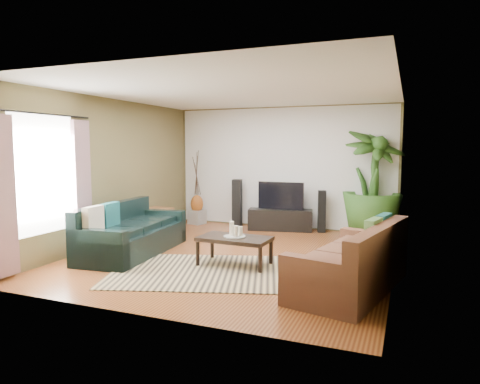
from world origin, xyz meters
The scene contains 28 objects.
floor centered at (0.00, 0.00, 0.00)m, with size 5.50×5.50×0.00m, color brown.
ceiling centered at (0.00, 0.00, 2.70)m, with size 5.50×5.50×0.00m, color white.
wall_back centered at (0.00, 2.75, 1.35)m, with size 5.00×5.00×0.00m, color brown.
wall_front centered at (0.00, -2.75, 1.35)m, with size 5.00×5.00×0.00m, color brown.
wall_left centered at (-2.50, 0.00, 1.35)m, with size 5.50×5.50×0.00m, color brown.
wall_right centered at (2.50, 0.00, 1.35)m, with size 5.50×5.50×0.00m, color brown.
backwall_panel centered at (0.00, 2.74, 1.35)m, with size 4.90×4.90×0.00m, color white.
window_pane centered at (-2.48, -1.60, 1.40)m, with size 1.80×1.80×0.00m, color white.
curtain_near centered at (-2.43, -2.35, 1.15)m, with size 0.08×0.35×2.20m, color gray.
curtain_far centered at (-2.43, -0.85, 1.15)m, with size 0.08×0.35×2.20m, color gray.
curtain_rod centered at (-2.43, -1.60, 2.30)m, with size 0.03×0.03×1.90m, color black.
sofa_left centered at (-1.68, -0.50, 0.42)m, with size 2.24×0.96×0.85m, color black.
sofa_right centered at (2.00, -1.04, 0.42)m, with size 2.05×0.92×0.85m, color brown.
area_rug centered at (-0.11, -1.05, 0.01)m, with size 2.59×1.83×0.01m, color tan.
coffee_table centered at (0.21, -0.56, 0.22)m, with size 1.08×0.59×0.44m, color black.
candle_tray centered at (0.21, -0.56, 0.45)m, with size 0.34×0.34×0.01m, color gray.
candle_tall centered at (0.15, -0.53, 0.57)m, with size 0.07×0.07×0.22m, color silver.
candle_mid centered at (0.25, -0.60, 0.54)m, with size 0.07×0.07×0.17m, color beige.
candle_short centered at (0.28, -0.50, 0.53)m, with size 0.07×0.07×0.14m, color silver.
tv_stand centered at (0.08, 2.38, 0.23)m, with size 1.38×0.41×0.46m, color black.
television centered at (0.08, 2.40, 0.76)m, with size 1.01×0.06×0.60m, color black.
speaker_left centered at (-0.97, 2.45, 0.54)m, with size 0.19×0.22×1.08m, color black.
speaker_right centered at (0.96, 2.50, 0.44)m, with size 0.16×0.18×0.89m, color black.
potted_plant centered at (1.96, 2.50, 1.09)m, with size 1.22×1.22×2.18m, color #29531B.
plant_pot centered at (1.96, 2.50, 0.16)m, with size 0.40×0.40×0.31m, color black.
pedestal centered at (-1.98, 2.41, 0.16)m, with size 0.33×0.33×0.33m, color #989895.
vase centered at (-1.98, 2.41, 0.47)m, with size 0.30×0.30×0.42m, color brown.
side_table centered at (-2.20, 1.08, 0.27)m, with size 0.50×0.50×0.53m, color brown.
Camera 1 is at (2.67, -6.49, 1.81)m, focal length 32.00 mm.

